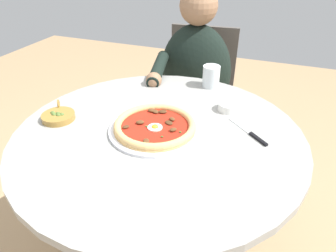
{
  "coord_description": "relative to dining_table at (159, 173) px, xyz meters",
  "views": [
    {
      "loc": [
        0.34,
        -0.79,
        1.31
      ],
      "look_at": [
        0.03,
        -0.0,
        0.78
      ],
      "focal_mm": 32.63,
      "sensor_mm": 36.0,
      "label": 1
    }
  ],
  "objects": [
    {
      "name": "dining_table",
      "position": [
        0.0,
        0.0,
        0.0
      ],
      "size": [
        0.96,
        0.96,
        0.75
      ],
      "color": "#999993",
      "rests_on": "ground"
    },
    {
      "name": "pizza_on_plate",
      "position": [
        -0.01,
        -0.0,
        0.2
      ],
      "size": [
        0.31,
        0.31,
        0.03
      ],
      "color": "white",
      "rests_on": "dining_table"
    },
    {
      "name": "water_glass",
      "position": [
        0.07,
        0.41,
        0.22
      ],
      "size": [
        0.07,
        0.07,
        0.09
      ],
      "color": "silver",
      "rests_on": "dining_table"
    },
    {
      "name": "steak_knife",
      "position": [
        0.3,
        0.09,
        0.18
      ],
      "size": [
        0.15,
        0.13,
        0.01
      ],
      "color": "silver",
      "rests_on": "dining_table"
    },
    {
      "name": "ramekin_capers",
      "position": [
        0.19,
        0.23,
        0.2
      ],
      "size": [
        0.08,
        0.08,
        0.03
      ],
      "color": "white",
      "rests_on": "dining_table"
    },
    {
      "name": "olive_pan",
      "position": [
        -0.36,
        -0.05,
        0.19
      ],
      "size": [
        0.12,
        0.13,
        0.05
      ],
      "color": "olive",
      "rests_on": "dining_table"
    },
    {
      "name": "diner_person",
      "position": [
        -0.07,
        0.66,
        -0.07
      ],
      "size": [
        0.39,
        0.51,
        1.12
      ],
      "color": "#282833",
      "rests_on": "ground"
    },
    {
      "name": "cafe_chair_diner",
      "position": [
        -0.08,
        0.81,
        -0.05
      ],
      "size": [
        0.47,
        0.47,
        0.88
      ],
      "color": "#504A45",
      "rests_on": "ground"
    }
  ]
}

